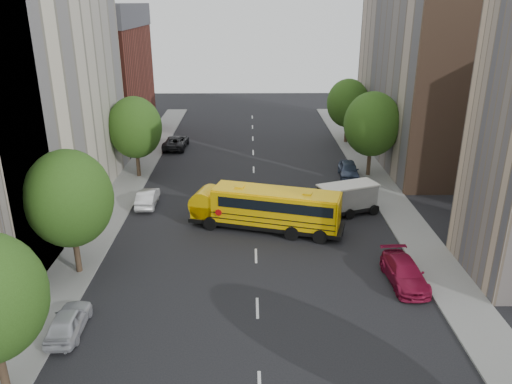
{
  "coord_description": "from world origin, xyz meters",
  "views": [
    {
      "loc": [
        -0.38,
        -31.29,
        15.83
      ],
      "look_at": [
        0.06,
        2.0,
        3.0
      ],
      "focal_mm": 35.0,
      "sensor_mm": 36.0,
      "label": 1
    }
  ],
  "objects_px": {
    "street_tree_2": "(135,128)",
    "safari_truck": "(342,199)",
    "street_tree_1": "(69,199)",
    "parked_car_3": "(404,273)",
    "parked_car_0": "(68,321)",
    "street_tree_5": "(348,103)",
    "parked_car_2": "(176,142)",
    "school_bus": "(265,207)",
    "street_tree_4": "(372,124)",
    "parked_car_4": "(349,170)",
    "parked_car_1": "(148,198)"
  },
  "relations": [
    {
      "from": "parked_car_3",
      "to": "parked_car_4",
      "type": "height_order",
      "value": "parked_car_4"
    },
    {
      "from": "street_tree_2",
      "to": "safari_truck",
      "type": "height_order",
      "value": "street_tree_2"
    },
    {
      "from": "street_tree_2",
      "to": "street_tree_1",
      "type": "bearing_deg",
      "value": -90.0
    },
    {
      "from": "street_tree_1",
      "to": "parked_car_2",
      "type": "xyz_separation_m",
      "value": [
        2.2,
        27.9,
        -4.22
      ]
    },
    {
      "from": "parked_car_2",
      "to": "parked_car_3",
      "type": "distance_m",
      "value": 34.24
    },
    {
      "from": "parked_car_2",
      "to": "parked_car_3",
      "type": "xyz_separation_m",
      "value": [
        17.6,
        -29.37,
        -0.03
      ]
    },
    {
      "from": "street_tree_1",
      "to": "parked_car_2",
      "type": "bearing_deg",
      "value": 85.49
    },
    {
      "from": "street_tree_1",
      "to": "parked_car_1",
      "type": "distance_m",
      "value": 11.88
    },
    {
      "from": "street_tree_2",
      "to": "parked_car_2",
      "type": "relative_size",
      "value": 1.47
    },
    {
      "from": "street_tree_4",
      "to": "parked_car_4",
      "type": "distance_m",
      "value": 4.76
    },
    {
      "from": "street_tree_4",
      "to": "parked_car_4",
      "type": "xyz_separation_m",
      "value": [
        -1.96,
        -0.32,
        -4.33
      ]
    },
    {
      "from": "school_bus",
      "to": "parked_car_1",
      "type": "distance_m",
      "value": 10.64
    },
    {
      "from": "school_bus",
      "to": "parked_car_0",
      "type": "relative_size",
      "value": 2.97
    },
    {
      "from": "street_tree_1",
      "to": "school_bus",
      "type": "relative_size",
      "value": 0.68
    },
    {
      "from": "parked_car_2",
      "to": "parked_car_0",
      "type": "bearing_deg",
      "value": 91.17
    },
    {
      "from": "street_tree_1",
      "to": "street_tree_4",
      "type": "xyz_separation_m",
      "value": [
        22.0,
        18.0,
        0.12
      ]
    },
    {
      "from": "safari_truck",
      "to": "parked_car_3",
      "type": "xyz_separation_m",
      "value": [
        1.96,
        -10.23,
        -0.61
      ]
    },
    {
      "from": "street_tree_2",
      "to": "safari_truck",
      "type": "relative_size",
      "value": 1.26
    },
    {
      "from": "street_tree_4",
      "to": "parked_car_0",
      "type": "height_order",
      "value": "street_tree_4"
    },
    {
      "from": "parked_car_2",
      "to": "parked_car_4",
      "type": "relative_size",
      "value": 1.2
    },
    {
      "from": "street_tree_2",
      "to": "parked_car_3",
      "type": "bearing_deg",
      "value": -44.52
    },
    {
      "from": "parked_car_1",
      "to": "parked_car_4",
      "type": "relative_size",
      "value": 0.94
    },
    {
      "from": "street_tree_2",
      "to": "street_tree_4",
      "type": "relative_size",
      "value": 0.95
    },
    {
      "from": "safari_truck",
      "to": "street_tree_2",
      "type": "bearing_deg",
      "value": 131.89
    },
    {
      "from": "parked_car_3",
      "to": "street_tree_2",
      "type": "bearing_deg",
      "value": 132.73
    },
    {
      "from": "safari_truck",
      "to": "parked_car_4",
      "type": "relative_size",
      "value": 1.39
    },
    {
      "from": "street_tree_1",
      "to": "parked_car_0",
      "type": "height_order",
      "value": "street_tree_1"
    },
    {
      "from": "street_tree_1",
      "to": "parked_car_2",
      "type": "relative_size",
      "value": 1.5
    },
    {
      "from": "school_bus",
      "to": "parked_car_2",
      "type": "distance_m",
      "value": 23.73
    },
    {
      "from": "parked_car_0",
      "to": "parked_car_3",
      "type": "relative_size",
      "value": 0.81
    },
    {
      "from": "street_tree_5",
      "to": "parked_car_3",
      "type": "xyz_separation_m",
      "value": [
        -2.2,
        -31.47,
        -4.0
      ]
    },
    {
      "from": "parked_car_0",
      "to": "parked_car_3",
      "type": "distance_m",
      "value": 18.95
    },
    {
      "from": "street_tree_5",
      "to": "parked_car_4",
      "type": "relative_size",
      "value": 1.71
    },
    {
      "from": "street_tree_2",
      "to": "parked_car_3",
      "type": "distance_m",
      "value": 28.08
    },
    {
      "from": "school_bus",
      "to": "parked_car_0",
      "type": "height_order",
      "value": "school_bus"
    },
    {
      "from": "street_tree_5",
      "to": "school_bus",
      "type": "distance_m",
      "value": 26.12
    },
    {
      "from": "street_tree_5",
      "to": "safari_truck",
      "type": "bearing_deg",
      "value": -101.07
    },
    {
      "from": "street_tree_1",
      "to": "street_tree_4",
      "type": "height_order",
      "value": "street_tree_4"
    },
    {
      "from": "street_tree_1",
      "to": "parked_car_3",
      "type": "relative_size",
      "value": 1.64
    },
    {
      "from": "street_tree_1",
      "to": "school_bus",
      "type": "xyz_separation_m",
      "value": [
        11.69,
        6.18,
        -3.17
      ]
    },
    {
      "from": "parked_car_1",
      "to": "parked_car_3",
      "type": "bearing_deg",
      "value": 143.69
    },
    {
      "from": "parked_car_3",
      "to": "school_bus",
      "type": "bearing_deg",
      "value": 133.9
    },
    {
      "from": "safari_truck",
      "to": "parked_car_0",
      "type": "relative_size",
      "value": 1.57
    },
    {
      "from": "street_tree_4",
      "to": "parked_car_4",
      "type": "height_order",
      "value": "street_tree_4"
    },
    {
      "from": "parked_car_0",
      "to": "parked_car_2",
      "type": "bearing_deg",
      "value": -92.55
    },
    {
      "from": "street_tree_5",
      "to": "parked_car_0",
      "type": "xyz_separation_m",
      "value": [
        -20.6,
        -36.01,
        -4.04
      ]
    },
    {
      "from": "street_tree_2",
      "to": "parked_car_0",
      "type": "bearing_deg",
      "value": -86.66
    },
    {
      "from": "street_tree_5",
      "to": "safari_truck",
      "type": "height_order",
      "value": "street_tree_5"
    },
    {
      "from": "street_tree_1",
      "to": "parked_car_0",
      "type": "distance_m",
      "value": 7.52
    },
    {
      "from": "street_tree_4",
      "to": "school_bus",
      "type": "distance_m",
      "value": 16.02
    }
  ]
}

